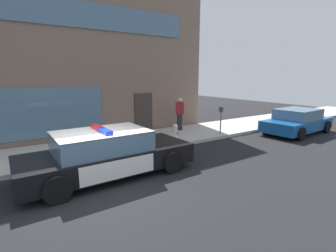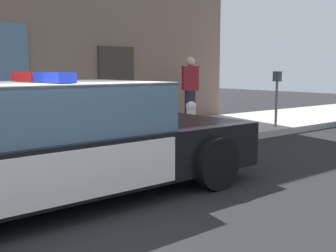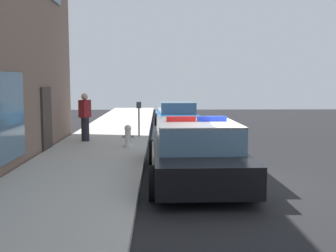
# 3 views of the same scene
# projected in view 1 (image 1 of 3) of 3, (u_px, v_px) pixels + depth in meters

# --- Properties ---
(ground) EXTENTS (48.00, 48.00, 0.00)m
(ground) POSITION_uv_depth(u_px,v_px,m) (93.00, 186.00, 6.70)
(ground) COLOR black
(sidewalk) EXTENTS (48.00, 3.12, 0.15)m
(sidewalk) POSITION_uv_depth(u_px,v_px,m) (67.00, 152.00, 9.44)
(sidewalk) COLOR #B2ADA3
(sidewalk) RESTS_ON ground
(storefront_building) EXTENTS (18.47, 11.70, 7.67)m
(storefront_building) POSITION_uv_depth(u_px,v_px,m) (9.00, 61.00, 14.03)
(storefront_building) COLOR #7A6051
(storefront_building) RESTS_ON ground
(police_cruiser) EXTENTS (5.07, 2.25, 1.49)m
(police_cruiser) POSITION_uv_depth(u_px,v_px,m) (107.00, 153.00, 7.35)
(police_cruiser) COLOR black
(police_cruiser) RESTS_ON ground
(fire_hydrant) EXTENTS (0.34, 0.39, 0.73)m
(fire_hydrant) POSITION_uv_depth(u_px,v_px,m) (175.00, 132.00, 10.94)
(fire_hydrant) COLOR silver
(fire_hydrant) RESTS_ON sidewalk
(car_down_street) EXTENTS (4.33, 2.20, 1.29)m
(car_down_street) POSITION_uv_depth(u_px,v_px,m) (297.00, 121.00, 12.88)
(car_down_street) COLOR #144C8C
(car_down_street) RESTS_ON ground
(pedestrian_on_sidewalk) EXTENTS (0.48, 0.42, 1.71)m
(pedestrian_on_sidewalk) POSITION_uv_depth(u_px,v_px,m) (180.00, 114.00, 12.93)
(pedestrian_on_sidewalk) COLOR #23232D
(pedestrian_on_sidewalk) RESTS_ON sidewalk
(parking_meter) EXTENTS (0.12, 0.18, 1.34)m
(parking_meter) POSITION_uv_depth(u_px,v_px,m) (221.00, 115.00, 12.00)
(parking_meter) COLOR slate
(parking_meter) RESTS_ON sidewalk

